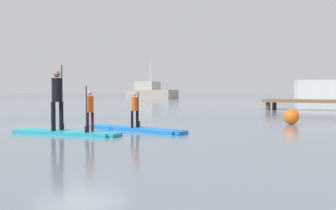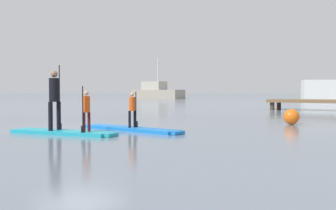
# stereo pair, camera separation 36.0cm
# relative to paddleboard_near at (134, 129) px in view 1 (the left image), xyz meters

# --- Properties ---
(ground_plane) EXTENTS (240.00, 240.00, 0.00)m
(ground_plane) POSITION_rel_paddleboard_near_xyz_m (-1.98, -0.12, -0.05)
(ground_plane) COLOR slate
(paddleboard_near) EXTENTS (3.78, 1.27, 0.10)m
(paddleboard_near) POSITION_rel_paddleboard_near_xyz_m (0.00, 0.00, 0.00)
(paddleboard_near) COLOR blue
(paddleboard_near) RESTS_ON ground
(paddler_child_solo) EXTENTS (0.22, 0.38, 1.10)m
(paddler_child_solo) POSITION_rel_paddleboard_near_xyz_m (0.02, 0.01, 0.65)
(paddler_child_solo) COLOR black
(paddler_child_solo) RESTS_ON paddleboard_near
(paddleboard_far) EXTENTS (3.34, 1.01, 0.10)m
(paddleboard_far) POSITION_rel_paddleboard_near_xyz_m (-1.12, -1.78, 0.00)
(paddleboard_far) COLOR #1E9EB2
(paddleboard_far) RESTS_ON ground
(paddler_adult) EXTENTS (0.33, 0.53, 1.87)m
(paddler_adult) POSITION_rel_paddleboard_near_xyz_m (-1.43, -1.81, 1.03)
(paddler_adult) COLOR black
(paddler_adult) RESTS_ON paddleboard_far
(paddler_child_front) EXTENTS (0.22, 0.40, 1.26)m
(paddler_child_front) POSITION_rel_paddleboard_near_xyz_m (-0.34, -1.72, 0.69)
(paddler_child_front) COLOR #4C1419
(paddler_child_front) RESTS_ON paddleboard_far
(fishing_boat_green_midground) EXTENTS (8.13, 3.50, 5.88)m
(fishing_boat_green_midground) POSITION_rel_paddleboard_near_xyz_m (-23.42, 40.76, 0.90)
(fishing_boat_green_midground) COLOR #9E9384
(fishing_boat_green_midground) RESTS_ON ground
(mooring_buoy_mid) EXTENTS (0.56, 0.56, 0.56)m
(mooring_buoy_mid) POSITION_rel_paddleboard_near_xyz_m (3.79, 4.67, 0.23)
(mooring_buoy_mid) COLOR orange
(mooring_buoy_mid) RESTS_ON ground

